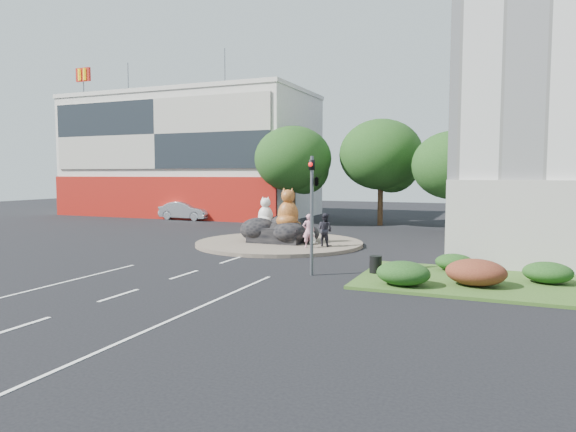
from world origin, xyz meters
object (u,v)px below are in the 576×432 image
at_px(cat_white, 266,211).
at_px(pedestrian_pink, 309,231).
at_px(kitten_calico, 249,235).
at_px(litter_bin, 376,264).
at_px(pedestrian_dark, 325,230).
at_px(cat_tabby, 288,208).
at_px(parked_car, 186,211).
at_px(kitten_white, 313,238).

distance_m(cat_white, pedestrian_pink, 4.16).
xyz_separation_m(kitten_calico, litter_bin, (9.10, -6.18, -0.13)).
height_order(kitten_calico, pedestrian_dark, pedestrian_dark).
bearing_deg(litter_bin, cat_tabby, 135.35).
xyz_separation_m(cat_tabby, parked_car, (-15.49, 12.43, -1.44)).
relative_size(cat_white, kitten_calico, 2.19).
height_order(parked_car, litter_bin, parked_car).
bearing_deg(kitten_calico, kitten_white, 17.48).
relative_size(kitten_white, parked_car, 0.14).
height_order(cat_tabby, kitten_white, cat_tabby).
height_order(kitten_white, parked_car, parked_car).
height_order(kitten_calico, litter_bin, kitten_calico).
height_order(kitten_calico, parked_car, parked_car).
bearing_deg(pedestrian_dark, pedestrian_pink, 71.60).
bearing_deg(cat_tabby, litter_bin, -58.95).
xyz_separation_m(pedestrian_pink, pedestrian_dark, (0.65, 0.88, -0.00)).
distance_m(parked_car, litter_bin, 29.38).
height_order(cat_white, kitten_calico, cat_white).
height_order(pedestrian_pink, litter_bin, pedestrian_pink).
xyz_separation_m(pedestrian_pink, litter_bin, (4.99, -5.33, -0.66)).
xyz_separation_m(pedestrian_dark, litter_bin, (4.33, -6.21, -0.65)).
height_order(pedestrian_pink, parked_car, pedestrian_pink).
relative_size(kitten_calico, kitten_white, 1.15).
xyz_separation_m(cat_tabby, pedestrian_dark, (2.47, -0.51, -1.15)).
relative_size(cat_tabby, pedestrian_dark, 1.27).
bearing_deg(pedestrian_dark, litter_bin, 143.19).
relative_size(kitten_calico, litter_bin, 1.15).
distance_m(kitten_white, parked_car, 21.20).
bearing_deg(kitten_calico, parked_car, 146.89).
xyz_separation_m(parked_car, litter_bin, (22.29, -19.14, -0.37)).
height_order(cat_white, litter_bin, cat_white).
distance_m(cat_tabby, kitten_calico, 2.90).
bearing_deg(kitten_white, kitten_calico, 131.54).
height_order(pedestrian_pink, pedestrian_dark, pedestrian_pink).
distance_m(kitten_white, pedestrian_pink, 1.40).
xyz_separation_m(cat_white, pedestrian_pink, (3.55, -1.97, -0.86)).
bearing_deg(litter_bin, pedestrian_dark, 124.90).
height_order(cat_white, parked_car, cat_white).
distance_m(cat_tabby, pedestrian_pink, 2.55).
height_order(cat_tabby, litter_bin, cat_tabby).
height_order(cat_tabby, pedestrian_dark, cat_tabby).
distance_m(pedestrian_dark, litter_bin, 7.60).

